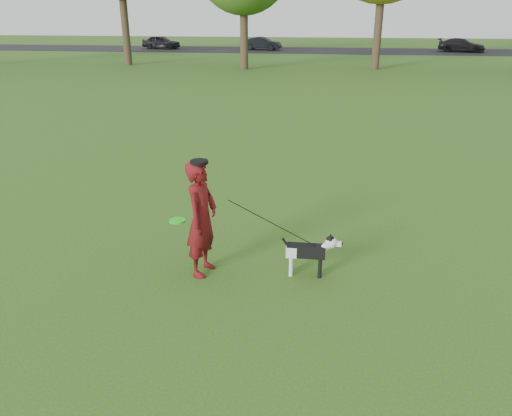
# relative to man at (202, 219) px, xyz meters

# --- Properties ---
(ground) EXTENTS (120.00, 120.00, 0.00)m
(ground) POSITION_rel_man_xyz_m (0.85, -0.34, -0.85)
(ground) COLOR #285116
(ground) RESTS_ON ground
(road) EXTENTS (120.00, 7.00, 0.02)m
(road) POSITION_rel_man_xyz_m (0.85, 39.66, -0.84)
(road) COLOR black
(road) RESTS_ON ground
(man) EXTENTS (0.52, 0.69, 1.69)m
(man) POSITION_rel_man_xyz_m (0.00, 0.00, 0.00)
(man) COLOR #560C12
(man) RESTS_ON ground
(dog) EXTENTS (0.87, 0.17, 0.66)m
(dog) POSITION_rel_man_xyz_m (1.55, 0.10, -0.44)
(dog) COLOR black
(dog) RESTS_ON ground
(car_left) EXTENTS (3.56, 1.83, 1.16)m
(car_left) POSITION_rel_man_xyz_m (-12.92, 39.66, -0.25)
(car_left) COLOR black
(car_left) RESTS_ON road
(car_mid) EXTENTS (3.46, 1.78, 1.09)m
(car_mid) POSITION_rel_man_xyz_m (-3.69, 39.66, -0.28)
(car_mid) COLOR black
(car_mid) RESTS_ON road
(car_right) EXTENTS (4.06, 2.48, 1.10)m
(car_right) POSITION_rel_man_xyz_m (13.23, 39.66, -0.28)
(car_right) COLOR black
(car_right) RESTS_ON road
(man_held_items) EXTENTS (2.11, 0.34, 1.26)m
(man_held_items) POSITION_rel_man_xyz_m (1.01, 0.02, -0.02)
(man_held_items) COLOR #1EE31C
(man_held_items) RESTS_ON ground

